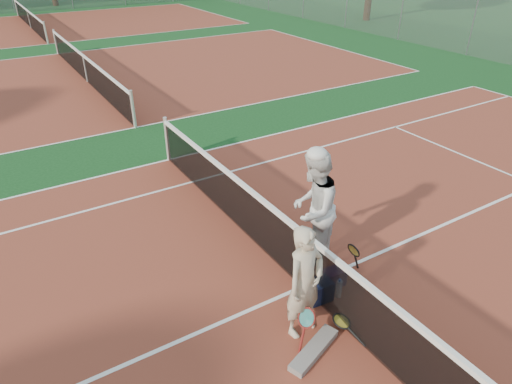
% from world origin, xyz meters
% --- Properties ---
extents(ground, '(130.00, 130.00, 0.00)m').
position_xyz_m(ground, '(0.00, 0.00, 0.00)').
color(ground, '#103C17').
rests_on(ground, ground).
extents(court_main, '(23.77, 10.97, 0.01)m').
position_xyz_m(court_main, '(0.00, 0.00, 0.00)').
color(court_main, brown).
rests_on(court_main, ground).
extents(court_far_a, '(23.77, 10.97, 0.01)m').
position_xyz_m(court_far_a, '(0.00, 13.50, 0.00)').
color(court_far_a, brown).
rests_on(court_far_a, ground).
extents(court_far_b, '(23.77, 10.97, 0.01)m').
position_xyz_m(court_far_b, '(0.00, 27.00, 0.00)').
color(court_far_b, brown).
rests_on(court_far_b, ground).
extents(net_main, '(0.10, 10.98, 1.02)m').
position_xyz_m(net_main, '(0.00, 0.00, 0.51)').
color(net_main, black).
rests_on(net_main, ground).
extents(net_far_a, '(0.10, 10.98, 1.02)m').
position_xyz_m(net_far_a, '(0.00, 13.50, 0.51)').
color(net_far_a, black).
rests_on(net_far_a, ground).
extents(net_far_b, '(0.10, 10.98, 1.02)m').
position_xyz_m(net_far_b, '(0.00, 27.00, 0.51)').
color(net_far_b, black).
rests_on(net_far_b, ground).
extents(player_a, '(0.68, 0.52, 1.69)m').
position_xyz_m(player_a, '(-0.53, -0.69, 0.84)').
color(player_a, '#C4B598').
rests_on(player_a, ground).
extents(player_b, '(1.24, 1.18, 2.01)m').
position_xyz_m(player_b, '(0.55, 0.52, 1.00)').
color(player_b, silver).
rests_on(player_b, ground).
extents(racket_red, '(0.43, 0.41, 0.53)m').
position_xyz_m(racket_red, '(-0.62, -0.89, 0.26)').
color(racket_red, maroon).
rests_on(racket_red, ground).
extents(racket_black_held, '(0.28, 0.30, 0.57)m').
position_xyz_m(racket_black_held, '(0.90, -0.13, 0.28)').
color(racket_black_held, black).
rests_on(racket_black_held, ground).
extents(racket_spare, '(0.30, 0.61, 0.13)m').
position_xyz_m(racket_spare, '(-0.03, -0.95, 0.07)').
color(racket_spare, black).
rests_on(racket_spare, ground).
extents(sports_bag_navy, '(0.44, 0.32, 0.33)m').
position_xyz_m(sports_bag_navy, '(0.02, -0.34, 0.17)').
color(sports_bag_navy, black).
rests_on(sports_bag_navy, ground).
extents(sports_bag_purple, '(0.37, 0.27, 0.28)m').
position_xyz_m(sports_bag_purple, '(0.46, -0.20, 0.14)').
color(sports_bag_purple, '#2A102C').
rests_on(sports_bag_purple, ground).
extents(net_cover_canvas, '(0.93, 0.51, 0.10)m').
position_xyz_m(net_cover_canvas, '(-0.65, -1.12, 0.05)').
color(net_cover_canvas, slate).
rests_on(net_cover_canvas, ground).
extents(water_bottle, '(0.09, 0.09, 0.30)m').
position_xyz_m(water_bottle, '(0.34, -0.46, 0.15)').
color(water_bottle, '#C6E5FB').
rests_on(water_bottle, ground).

